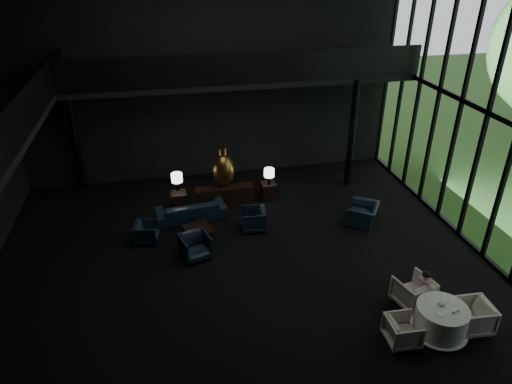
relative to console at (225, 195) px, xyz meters
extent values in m
cube|color=black|center=(0.00, -3.47, -0.32)|extent=(14.00, 12.00, 0.02)
cube|color=black|center=(0.00, 2.53, 3.68)|extent=(14.00, 0.04, 8.00)
cube|color=black|center=(0.00, -9.47, 3.68)|extent=(14.00, 0.04, 8.00)
cube|color=black|center=(1.00, 1.53, 3.68)|extent=(12.00, 2.00, 0.25)
cube|color=black|center=(-5.00, -3.47, 4.28)|extent=(0.06, 12.00, 1.00)
cube|color=black|center=(1.00, 0.53, 4.28)|extent=(12.00, 0.06, 1.00)
cylinder|color=black|center=(-5.00, 2.23, 1.68)|extent=(0.24, 0.24, 4.00)
cylinder|color=black|center=(4.80, 0.53, 1.68)|extent=(0.24, 0.24, 4.00)
cube|color=black|center=(0.00, 0.00, 0.00)|extent=(2.03, 0.46, 0.64)
ellipsoid|color=olive|center=(0.00, 0.16, 0.91)|extent=(0.76, 0.76, 1.18)
cylinder|color=olive|center=(0.00, 0.16, 1.62)|extent=(0.26, 0.26, 0.24)
cube|color=black|center=(-1.60, 0.04, -0.03)|extent=(0.53, 0.53, 0.59)
cylinder|color=black|center=(-1.60, 0.22, 0.43)|extent=(0.11, 0.11, 0.33)
cylinder|color=white|center=(-1.60, 0.22, 0.75)|extent=(0.38, 0.38, 0.31)
cube|color=black|center=(1.60, 0.12, -0.04)|extent=(0.52, 0.52, 0.57)
cylinder|color=black|center=(1.60, 0.03, 0.41)|extent=(0.11, 0.11, 0.32)
cylinder|color=white|center=(1.60, 0.03, 0.71)|extent=(0.36, 0.36, 0.29)
imported|color=black|center=(-1.26, -0.84, 0.17)|extent=(2.58, 1.04, 0.98)
imported|color=black|center=(-2.69, -1.84, -0.01)|extent=(0.67, 0.70, 0.63)
imported|color=black|center=(0.65, -1.83, 0.08)|extent=(0.80, 0.84, 0.79)
imported|color=black|center=(-1.30, -2.98, 0.10)|extent=(1.02, 0.99, 0.85)
imported|color=black|center=(4.21, -2.22, 0.11)|extent=(1.10, 1.19, 0.87)
cube|color=black|center=(-1.12, -2.00, -0.14)|extent=(1.04, 1.04, 0.37)
cylinder|color=white|center=(3.99, -7.14, 0.05)|extent=(1.18, 1.18, 0.75)
cone|color=white|center=(3.99, -7.14, -0.27)|extent=(1.34, 1.34, 0.10)
imported|color=beige|center=(3.87, -6.09, 0.14)|extent=(1.08, 1.04, 0.93)
imported|color=#ADA398|center=(4.80, -7.17, 0.11)|extent=(0.83, 0.88, 0.86)
imported|color=beige|center=(3.00, -7.22, 0.02)|extent=(0.66, 0.70, 0.69)
cylinder|color=pink|center=(4.05, -6.23, 0.33)|extent=(0.29, 0.29, 0.41)
sphere|color=#D8A884|center=(4.05, -6.23, 0.64)|extent=(0.21, 0.21, 0.21)
ellipsoid|color=black|center=(4.05, -6.23, 0.67)|extent=(0.22, 0.22, 0.14)
cylinder|color=white|center=(3.82, -7.29, 0.43)|extent=(0.30, 0.30, 0.01)
cylinder|color=white|center=(4.21, -6.89, 0.44)|extent=(0.28, 0.28, 0.02)
cylinder|color=white|center=(4.29, -7.23, 0.43)|extent=(0.18, 0.18, 0.01)
cylinder|color=white|center=(4.27, -7.30, 0.47)|extent=(0.08, 0.08, 0.05)
ellipsoid|color=white|center=(4.00, -7.04, 0.47)|extent=(0.16, 0.16, 0.08)
cylinder|color=#99999E|center=(4.12, -7.33, 0.46)|extent=(0.08, 0.08, 0.07)
camera|label=1|loc=(-1.83, -13.99, 7.67)|focal=32.00mm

